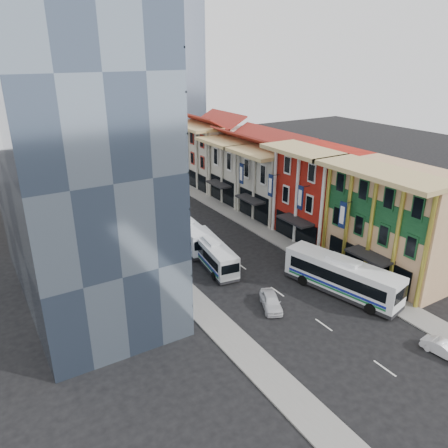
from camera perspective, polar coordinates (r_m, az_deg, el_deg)
ground at (r=42.16m, az=13.84°, el=-13.32°), size 200.00×200.00×0.00m
sidewalk_right at (r=61.60m, az=5.22°, el=-0.92°), size 3.00×90.00×0.15m
sidewalk_left at (r=54.03m, az=-9.52°, el=-4.56°), size 3.00×90.00×0.15m
shophouse_tan at (r=51.99m, az=21.62°, el=0.18°), size 8.00×14.00×12.00m
shophouse_red at (r=59.39m, az=12.57°, el=3.85°), size 8.00×10.00×12.00m
shophouse_cream_near at (r=66.48m, az=6.89°, el=5.25°), size 8.00×9.00×10.00m
shophouse_cream_mid at (r=73.47m, az=2.56°, el=6.99°), size 8.00×9.00×10.00m
shophouse_cream_far at (r=82.01m, az=-1.57°, el=8.94°), size 8.00×12.00×11.00m
office_tower at (r=44.13m, az=-19.57°, el=9.05°), size 12.00×26.00×30.00m
office_block_far at (r=68.18m, az=-22.30°, el=5.92°), size 10.00×18.00×14.00m
bus_left_near at (r=51.36m, az=-1.57°, el=-3.72°), size 3.81×10.69×3.36m
bus_left_far at (r=57.08m, az=-5.05°, el=-0.94°), size 3.50×11.42×3.61m
bus_right at (r=47.13m, az=15.15°, el=-6.55°), size 5.80×13.00×4.06m
sedan_left at (r=43.96m, az=6.15°, el=-10.01°), size 3.38×4.64×1.46m
sedan_right at (r=42.09m, az=26.80°, el=-14.38°), size 1.77×3.79×1.20m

